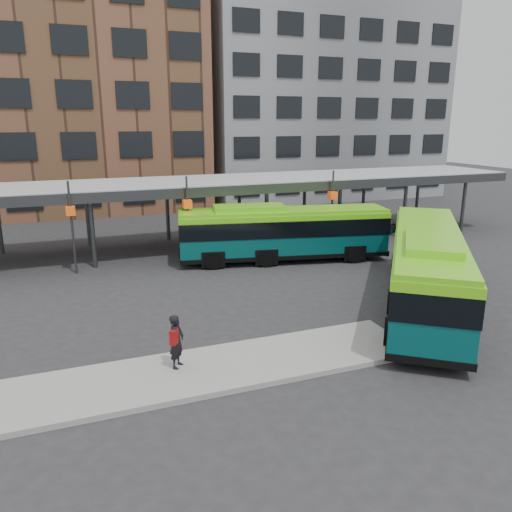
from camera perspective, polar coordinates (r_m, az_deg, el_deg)
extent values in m
plane|color=#28282B|center=(20.64, 7.04, -6.80)|extent=(120.00, 120.00, 0.00)
cube|color=gray|center=(16.20, -5.64, -12.88)|extent=(14.00, 3.00, 0.18)
cube|color=#999B9E|center=(31.41, -3.93, 8.45)|extent=(40.00, 6.00, 0.35)
cube|color=#383A3D|center=(28.60, -2.14, 7.50)|extent=(40.00, 0.15, 0.55)
cylinder|color=#383A3D|center=(27.96, -18.16, 2.50)|extent=(0.24, 0.24, 3.80)
cylinder|color=#383A3D|center=(32.87, -18.67, 4.28)|extent=(0.24, 0.24, 3.80)
cylinder|color=#383A3D|center=(28.60, -8.13, 3.39)|extent=(0.24, 0.24, 3.80)
cylinder|color=#383A3D|center=(33.41, -10.08, 5.01)|extent=(0.24, 0.24, 3.80)
cylinder|color=#383A3D|center=(30.07, 1.21, 4.12)|extent=(0.24, 0.24, 3.80)
cylinder|color=#383A3D|center=(34.68, -1.92, 5.61)|extent=(0.24, 0.24, 3.80)
cylinder|color=#383A3D|center=(32.26, 9.49, 4.68)|extent=(0.24, 0.24, 3.80)
cylinder|color=#383A3D|center=(36.59, 5.55, 6.06)|extent=(0.24, 0.24, 3.80)
cylinder|color=#383A3D|center=(35.03, 16.61, 5.08)|extent=(0.24, 0.24, 3.80)
cylinder|color=#383A3D|center=(39.05, 12.18, 6.37)|extent=(0.24, 0.24, 3.80)
cylinder|color=#383A3D|center=(38.25, 22.61, 5.36)|extent=(0.24, 0.24, 3.80)
cylinder|color=#383A3D|center=(41.97, 17.96, 6.57)|extent=(0.24, 0.24, 3.80)
cylinder|color=#383A3D|center=(27.06, -20.26, 2.99)|extent=(0.12, 0.12, 4.80)
cube|color=#DB4B0C|center=(26.89, -20.44, 4.86)|extent=(0.45, 0.45, 0.45)
cylinder|color=#383A3D|center=(27.74, -7.79, 4.09)|extent=(0.12, 0.12, 4.80)
cube|color=#DB4B0C|center=(27.58, -7.86, 5.92)|extent=(0.45, 0.45, 0.45)
cylinder|color=#383A3D|center=(31.00, 8.67, 5.23)|extent=(0.12, 0.12, 4.80)
cube|color=#DB4B0C|center=(30.85, 8.74, 6.87)|extent=(0.45, 0.45, 0.45)
cube|color=brown|center=(48.95, -23.08, 17.97)|extent=(26.00, 14.00, 22.00)
cube|color=slate|center=(54.96, 6.61, 17.56)|extent=(24.00, 14.00, 20.00)
cube|color=#06494A|center=(22.12, 18.87, -1.38)|extent=(9.78, 11.69, 2.64)
cube|color=black|center=(21.98, 18.99, -0.06)|extent=(9.86, 11.77, 1.00)
cube|color=#6CD716|center=(21.77, 19.19, 2.22)|extent=(9.69, 11.63, 0.21)
cube|color=#6CD716|center=(19.67, 19.48, 1.50)|extent=(4.07, 4.51, 0.37)
cube|color=black|center=(22.47, 18.61, -4.30)|extent=(9.87, 11.78, 0.25)
cylinder|color=black|center=(26.58, 21.12, -1.47)|extent=(0.89, 1.03, 1.06)
cylinder|color=black|center=(26.46, 15.57, -1.06)|extent=(0.89, 1.03, 1.06)
cylinder|color=black|center=(21.38, 22.17, -5.55)|extent=(0.89, 1.03, 1.06)
cylinder|color=black|center=(21.23, 15.23, -5.07)|extent=(0.89, 1.03, 1.06)
cylinder|color=black|center=(18.45, 23.06, -8.95)|extent=(0.89, 1.03, 1.06)
cylinder|color=black|center=(18.28, 14.95, -8.43)|extent=(0.89, 1.03, 1.06)
cube|color=#06494A|center=(28.08, 3.12, 2.55)|extent=(11.81, 4.68, 2.41)
cube|color=black|center=(27.98, 3.14, 3.51)|extent=(11.87, 4.75, 0.92)
cube|color=#6CD716|center=(27.82, 3.16, 5.17)|extent=(11.79, 4.59, 0.19)
cube|color=#6CD716|center=(27.44, -0.78, 5.45)|extent=(4.12, 2.47, 0.34)
cube|color=black|center=(28.34, 3.09, 0.40)|extent=(11.88, 4.75, 0.23)
cylinder|color=black|center=(28.32, 11.25, 0.17)|extent=(1.00, 0.48, 0.96)
cylinder|color=black|center=(30.46, 9.72, 1.31)|extent=(1.00, 0.48, 0.96)
cylinder|color=black|center=(27.00, 1.23, -0.27)|extent=(1.00, 0.48, 0.96)
cylinder|color=black|center=(29.23, 0.38, 0.95)|extent=(1.00, 0.48, 0.96)
cylinder|color=black|center=(26.63, -4.90, -0.54)|extent=(1.00, 0.48, 0.96)
cylinder|color=black|center=(28.90, -5.28, 0.71)|extent=(1.00, 0.48, 0.96)
imported|color=black|center=(15.97, -9.04, -9.60)|extent=(0.71, 0.76, 1.74)
cube|color=maroon|center=(15.72, -9.34, -9.10)|extent=(0.34, 0.37, 0.46)
imported|color=slate|center=(35.66, 14.05, 3.07)|extent=(1.86, 1.17, 0.92)
imported|color=slate|center=(36.24, 14.65, 3.33)|extent=(1.75, 0.52, 1.04)
imported|color=slate|center=(36.54, 15.63, 3.21)|extent=(1.68, 0.68, 0.87)
imported|color=slate|center=(37.01, 16.40, 3.36)|extent=(1.62, 0.72, 0.94)
imported|color=slate|center=(37.17, 17.16, 3.30)|extent=(1.72, 0.75, 0.88)
imported|color=slate|center=(37.94, 18.32, 3.53)|extent=(1.71, 0.71, 1.00)
imported|color=slate|center=(38.40, 18.17, 3.57)|extent=(1.71, 0.84, 0.86)
imported|color=slate|center=(38.16, 19.18, 3.50)|extent=(1.67, 0.75, 0.97)
imported|color=slate|center=(39.58, 20.67, 3.70)|extent=(1.77, 0.85, 0.89)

